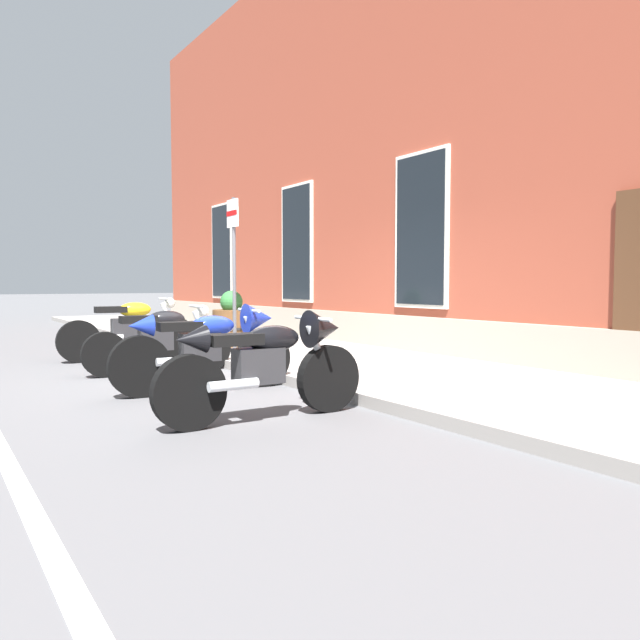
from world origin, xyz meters
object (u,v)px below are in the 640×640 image
barrel_planter (232,323)px  motorcycle_black_sport (271,360)px  motorcycle_blue_sport (211,344)px  parking_sign (234,253)px  motorcycle_yellow_naked (130,329)px  motorcycle_black_naked (161,339)px

barrel_planter → motorcycle_black_sport: bearing=-21.4°
motorcycle_blue_sport → motorcycle_black_sport: motorcycle_blue_sport is taller
motorcycle_blue_sport → parking_sign: parking_sign is taller
motorcycle_black_sport → parking_sign: bearing=158.9°
parking_sign → motorcycle_black_sport: bearing=-21.1°
motorcycle_yellow_naked → motorcycle_black_sport: bearing=-2.3°
motorcycle_black_naked → motorcycle_blue_sport: (1.69, 0.01, 0.08)m
parking_sign → barrel_planter: size_ratio=2.51×
parking_sign → barrel_planter: parking_sign is taller
motorcycle_black_naked → barrel_planter: bearing=132.2°
motorcycle_blue_sport → motorcycle_black_naked: bearing=-179.6°
motorcycle_yellow_naked → parking_sign: bearing=53.6°
motorcycle_yellow_naked → motorcycle_blue_sport: same height
motorcycle_blue_sport → barrel_planter: bearing=151.3°
barrel_planter → motorcycle_blue_sport: bearing=-28.7°
motorcycle_blue_sport → motorcycle_black_sport: size_ratio=1.04×
motorcycle_black_naked → barrel_planter: barrel_planter is taller
motorcycle_yellow_naked → parking_sign: 2.10m
motorcycle_blue_sport → parking_sign: size_ratio=0.86×
motorcycle_yellow_naked → motorcycle_black_naked: size_ratio=1.08×
motorcycle_black_naked → parking_sign: parking_sign is taller
motorcycle_black_sport → parking_sign: 4.53m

